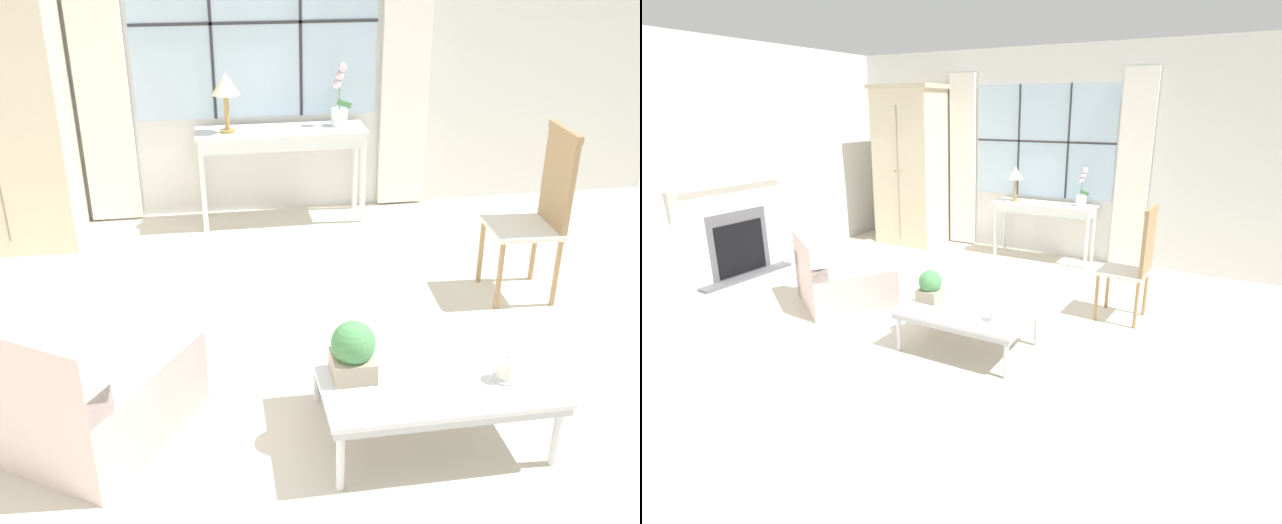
{
  "view_description": "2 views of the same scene",
  "coord_description": "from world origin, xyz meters",
  "views": [
    {
      "loc": [
        -0.44,
        -2.88,
        2.29
      ],
      "look_at": [
        0.12,
        0.56,
        0.62
      ],
      "focal_mm": 40.0,
      "sensor_mm": 36.0,
      "label": 1
    },
    {
      "loc": [
        2.41,
        -3.66,
        2.01
      ],
      "look_at": [
        0.27,
        0.21,
        0.64
      ],
      "focal_mm": 28.0,
      "sensor_mm": 36.0,
      "label": 2
    }
  ],
  "objects": [
    {
      "name": "ground_plane",
      "position": [
        0.0,
        0.0,
        0.0
      ],
      "size": [
        14.0,
        14.0,
        0.0
      ],
      "primitive_type": "plane",
      "color": "beige"
    },
    {
      "name": "wall_back_windowed",
      "position": [
        0.0,
        3.02,
        1.39
      ],
      "size": [
        7.2,
        0.14,
        2.8
      ],
      "color": "silver",
      "rests_on": "ground_plane"
    },
    {
      "name": "console_table",
      "position": [
        0.15,
        2.74,
        0.69
      ],
      "size": [
        1.38,
        0.4,
        0.78
      ],
      "color": "silver",
      "rests_on": "ground_plane"
    },
    {
      "name": "table_lamp",
      "position": [
        -0.27,
        2.72,
        1.14
      ],
      "size": [
        0.22,
        0.22,
        0.47
      ],
      "color": "#9E7F47",
      "rests_on": "console_table"
    },
    {
      "name": "potted_orchid",
      "position": [
        0.64,
        2.78,
        0.96
      ],
      "size": [
        0.17,
        0.13,
        0.5
      ],
      "color": "white",
      "rests_on": "console_table"
    },
    {
      "name": "armchair_upholstered",
      "position": [
        -1.14,
        0.13,
        0.26
      ],
      "size": [
        1.2,
        1.2,
        0.76
      ],
      "color": "beige",
      "rests_on": "ground_plane"
    },
    {
      "name": "side_chair_wooden",
      "position": [
        1.66,
        1.15,
        0.63
      ],
      "size": [
        0.46,
        0.46,
        1.14
      ],
      "color": "white",
      "rests_on": "ground_plane"
    },
    {
      "name": "coffee_table",
      "position": [
        0.54,
        -0.16,
        0.33
      ],
      "size": [
        1.1,
        0.75,
        0.37
      ],
      "color": "silver",
      "rests_on": "ground_plane"
    },
    {
      "name": "potted_plant_small",
      "position": [
        0.16,
        -0.16,
        0.51
      ],
      "size": [
        0.21,
        0.21,
        0.28
      ],
      "color": "tan",
      "rests_on": "coffee_table"
    },
    {
      "name": "pillar_candle",
      "position": [
        0.85,
        -0.3,
        0.42
      ],
      "size": [
        0.12,
        0.12,
        0.13
      ],
      "color": "silver",
      "rests_on": "coffee_table"
    }
  ]
}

